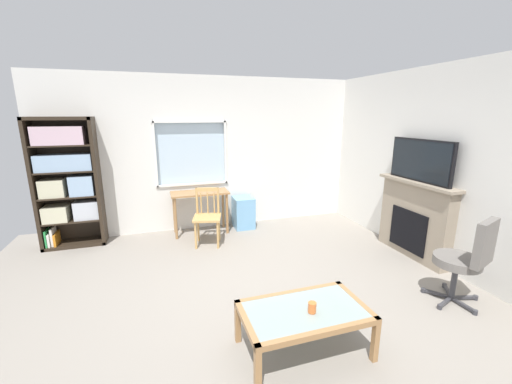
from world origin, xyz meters
name	(u,v)px	position (x,y,z in m)	size (l,w,h in m)	color
ground	(247,299)	(0.00, 0.00, -0.01)	(6.45, 6.12, 0.02)	gray
wall_back_with_window	(208,154)	(0.02, 2.56, 1.33)	(5.45, 0.15, 2.67)	silver
wall_right	(452,169)	(2.78, 0.00, 1.34)	(0.12, 5.32, 2.67)	silver
bookshelf	(67,179)	(-2.18, 2.32, 1.07)	(0.90, 0.38, 2.00)	#2D2319
desk_under_window	(200,199)	(-0.19, 2.21, 0.61)	(0.97, 0.42, 0.74)	#A37547
wooden_chair	(207,216)	(-0.16, 1.69, 0.46)	(0.51, 0.49, 0.90)	tan
plastic_drawer_unit	(243,212)	(0.59, 2.26, 0.28)	(0.35, 0.40, 0.57)	#72ADDB
fireplace	(414,219)	(2.63, 0.36, 0.56)	(0.26, 1.29, 1.12)	gray
tv	(421,160)	(2.61, 0.36, 1.41)	(0.06, 1.04, 0.58)	black
office_chair	(467,257)	(2.20, -0.82, 0.55)	(0.58, 0.57, 1.00)	slate
coffee_table	(304,315)	(0.24, -0.93, 0.36)	(1.08, 0.63, 0.41)	#8C9E99
sippy_cup	(312,307)	(0.28, -0.99, 0.46)	(0.07, 0.07, 0.09)	orange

